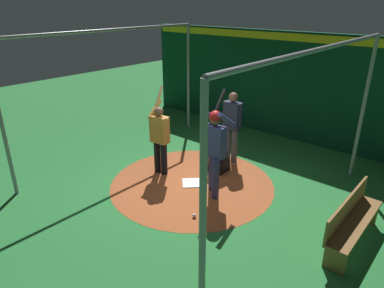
{
  "coord_description": "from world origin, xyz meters",
  "views": [
    {
      "loc": [
        5.1,
        4.42,
        3.76
      ],
      "look_at": [
        0.0,
        0.0,
        0.95
      ],
      "focal_mm": 32.2,
      "sensor_mm": 36.0,
      "label": 1
    }
  ],
  "objects_px": {
    "catcher": "(217,157)",
    "umpire": "(232,123)",
    "batter": "(215,144)",
    "bench": "(352,220)",
    "baseball_0": "(203,193)",
    "home_plate": "(192,183)",
    "visitor": "(160,136)",
    "baseball_1": "(194,216)"
  },
  "relations": [
    {
      "from": "catcher",
      "to": "baseball_1",
      "type": "relative_size",
      "value": 13.19
    },
    {
      "from": "catcher",
      "to": "bench",
      "type": "distance_m",
      "value": 3.31
    },
    {
      "from": "home_plate",
      "to": "baseball_1",
      "type": "height_order",
      "value": "baseball_1"
    },
    {
      "from": "baseball_1",
      "to": "batter",
      "type": "bearing_deg",
      "value": -163.8
    },
    {
      "from": "batter",
      "to": "baseball_0",
      "type": "height_order",
      "value": "batter"
    },
    {
      "from": "umpire",
      "to": "batter",
      "type": "bearing_deg",
      "value": 22.8
    },
    {
      "from": "umpire",
      "to": "visitor",
      "type": "relative_size",
      "value": 0.89
    },
    {
      "from": "home_plate",
      "to": "baseball_0",
      "type": "relative_size",
      "value": 5.68
    },
    {
      "from": "home_plate",
      "to": "baseball_1",
      "type": "relative_size",
      "value": 5.68
    },
    {
      "from": "umpire",
      "to": "visitor",
      "type": "bearing_deg",
      "value": -28.27
    },
    {
      "from": "visitor",
      "to": "baseball_0",
      "type": "bearing_deg",
      "value": 77.1
    },
    {
      "from": "catcher",
      "to": "umpire",
      "type": "distance_m",
      "value": 0.94
    },
    {
      "from": "catcher",
      "to": "bench",
      "type": "xyz_separation_m",
      "value": [
        0.65,
        3.24,
        0.06
      ]
    },
    {
      "from": "catcher",
      "to": "visitor",
      "type": "relative_size",
      "value": 0.49
    },
    {
      "from": "bench",
      "to": "baseball_1",
      "type": "distance_m",
      "value": 2.7
    },
    {
      "from": "baseball_0",
      "to": "bench",
      "type": "bearing_deg",
      "value": 98.53
    },
    {
      "from": "umpire",
      "to": "baseball_0",
      "type": "xyz_separation_m",
      "value": [
        1.77,
        0.53,
        -0.96
      ]
    },
    {
      "from": "bench",
      "to": "home_plate",
      "type": "bearing_deg",
      "value": -86.81
    },
    {
      "from": "bench",
      "to": "baseball_1",
      "type": "xyz_separation_m",
      "value": [
        1.15,
        -2.41,
        -0.41
      ]
    },
    {
      "from": "catcher",
      "to": "baseball_0",
      "type": "bearing_deg",
      "value": 22.27
    },
    {
      "from": "batter",
      "to": "catcher",
      "type": "height_order",
      "value": "batter"
    },
    {
      "from": "umpire",
      "to": "baseball_0",
      "type": "height_order",
      "value": "umpire"
    },
    {
      "from": "catcher",
      "to": "baseball_1",
      "type": "xyz_separation_m",
      "value": [
        1.8,
        0.83,
        -0.34
      ]
    },
    {
      "from": "home_plate",
      "to": "bench",
      "type": "xyz_separation_m",
      "value": [
        -0.18,
        3.31,
        0.44
      ]
    },
    {
      "from": "umpire",
      "to": "visitor",
      "type": "distance_m",
      "value": 1.83
    },
    {
      "from": "batter",
      "to": "bench",
      "type": "distance_m",
      "value": 2.78
    },
    {
      "from": "bench",
      "to": "baseball_0",
      "type": "distance_m",
      "value": 2.86
    },
    {
      "from": "batter",
      "to": "baseball_0",
      "type": "relative_size",
      "value": 29.1
    },
    {
      "from": "umpire",
      "to": "baseball_1",
      "type": "distance_m",
      "value": 2.83
    },
    {
      "from": "batter",
      "to": "visitor",
      "type": "bearing_deg",
      "value": -87.46
    },
    {
      "from": "batter",
      "to": "bench",
      "type": "bearing_deg",
      "value": 94.19
    },
    {
      "from": "umpire",
      "to": "bench",
      "type": "height_order",
      "value": "umpire"
    },
    {
      "from": "batter",
      "to": "baseball_0",
      "type": "distance_m",
      "value": 1.1
    },
    {
      "from": "umpire",
      "to": "visitor",
      "type": "height_order",
      "value": "visitor"
    },
    {
      "from": "home_plate",
      "to": "bench",
      "type": "relative_size",
      "value": 0.23
    },
    {
      "from": "umpire",
      "to": "baseball_0",
      "type": "bearing_deg",
      "value": 16.85
    },
    {
      "from": "umpire",
      "to": "home_plate",
      "type": "bearing_deg",
      "value": 1.2
    },
    {
      "from": "baseball_0",
      "to": "batter",
      "type": "bearing_deg",
      "value": 153.1
    },
    {
      "from": "home_plate",
      "to": "catcher",
      "type": "bearing_deg",
      "value": 175.51
    },
    {
      "from": "visitor",
      "to": "batter",
      "type": "bearing_deg",
      "value": 86.01
    },
    {
      "from": "baseball_0",
      "to": "home_plate",
      "type": "bearing_deg",
      "value": -115.15
    },
    {
      "from": "bench",
      "to": "baseball_0",
      "type": "relative_size",
      "value": 25.03
    }
  ]
}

